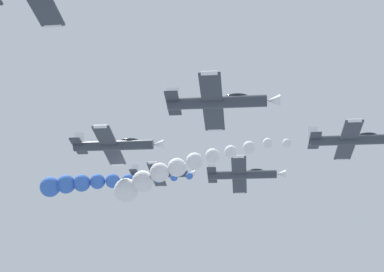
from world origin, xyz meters
The scene contains 7 objects.
airplane_lead centered at (-0.60, 17.76, 133.64)m, with size 9.49×10.35×2.82m.
smoke_trail_lead centered at (-2.91, -3.59, 130.79)m, with size 5.41×20.58×6.26m.
airplane_left_inner centered at (-12.90, 5.67, 133.09)m, with size 9.25×10.35×3.37m.
smoke_trail_left_inner centered at (-11.85, -15.25, 132.15)m, with size 3.62×20.23×3.36m.
airplane_right_inner centered at (12.18, 3.57, 133.55)m, with size 9.42×10.35×3.01m.
airplane_left_outer centered at (0.44, -8.65, 133.43)m, with size 9.48×10.35×2.85m.
airplane_right_outer centered at (-26.67, -7.47, 137.00)m, with size 9.50×10.35×2.78m.
Camera 1 is at (59.74, 5.49, 114.64)m, focal length 52.73 mm.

